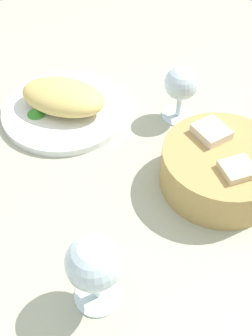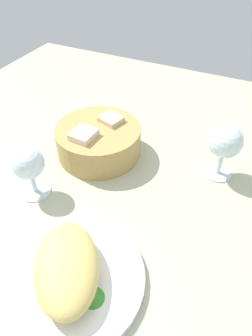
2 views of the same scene
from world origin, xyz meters
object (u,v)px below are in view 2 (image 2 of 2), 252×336
bread_basket (98,140)px  wine_glass_far (29,166)px  wine_glass_near (225,144)px  plate (69,278)px

bread_basket → wine_glass_far: bearing=160.9°
bread_basket → wine_glass_near: bearing=-79.5°
plate → wine_glass_far: 23.53cm
wine_glass_near → plate: bearing=156.1°
wine_glass_near → wine_glass_far: wine_glass_near is taller
bread_basket → plate: bearing=-159.4°
plate → bread_basket: 33.57cm
plate → wine_glass_near: bearing=-23.9°
bread_basket → wine_glass_near: (5.16, -27.93, 4.61)cm
plate → wine_glass_near: size_ratio=1.98×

